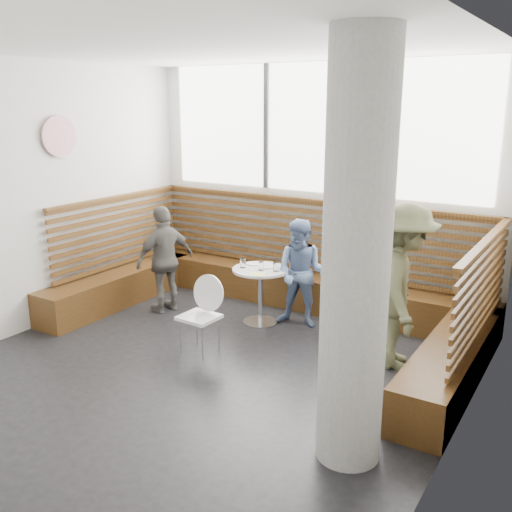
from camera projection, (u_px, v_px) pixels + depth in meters
The scene contains 15 objects.
room at pixel (202, 219), 5.55m from camera, with size 5.00×5.00×3.20m.
booth at pixel (288, 287), 7.31m from camera, with size 5.00×2.50×1.44m.
concrete_column at pixel (356, 260), 4.11m from camera, with size 0.50×0.50×3.20m, color gray.
wall_art at pixel (59, 136), 6.95m from camera, with size 0.50×0.50×0.03m, color white.
cafe_table at pixel (260, 284), 7.09m from camera, with size 0.70×0.70×0.72m.
cafe_chair at pixel (203, 308), 6.28m from camera, with size 0.41×0.40×0.86m.
adult_man at pixel (403, 287), 5.84m from camera, with size 1.13×0.65×1.74m, color #525639.
child_back at pixel (302, 274), 6.97m from camera, with size 0.65×0.51×1.35m, color #6078A6.
child_left at pixel (165, 259), 7.47m from camera, with size 0.83×0.35×1.42m, color #5C5953.
plate_near at pixel (254, 264), 7.22m from camera, with size 0.20×0.20×0.01m, color white.
plate_far at pixel (267, 267), 7.09m from camera, with size 0.20×0.20×0.01m, color white.
glass_left at pixel (243, 263), 7.07m from camera, with size 0.08×0.08×0.12m, color white.
glass_mid at pixel (261, 266), 6.95m from camera, with size 0.07×0.07×0.11m, color white.
glass_right at pixel (276, 267), 6.92m from camera, with size 0.07×0.07×0.11m, color white.
menu_card at pixel (257, 274), 6.80m from camera, with size 0.20×0.14×0.00m, color #A5C64C.
Camera 1 is at (3.33, -4.34, 2.70)m, focal length 40.00 mm.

